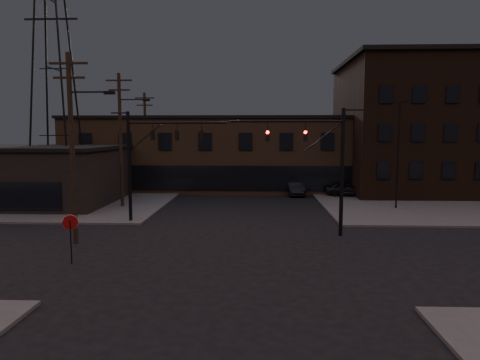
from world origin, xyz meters
The scene contains 18 objects.
ground centered at (0.00, 0.00, 0.00)m, with size 140.00×140.00×0.00m, color black.
sidewalk_ne centered at (22.00, 22.00, 0.07)m, with size 30.00×30.00×0.15m, color #474744.
sidewalk_nw centered at (-22.00, 22.00, 0.07)m, with size 30.00×30.00×0.15m, color #474744.
building_row centered at (0.00, 28.00, 4.00)m, with size 40.00×12.00×8.00m, color brown.
building_right centered at (22.00, 26.00, 7.00)m, with size 22.00×16.00×14.00m, color black.
building_left centered at (-20.00, 16.00, 2.50)m, with size 16.00×12.00×5.00m, color black.
traffic_signal_near centered at (5.36, 4.50, 4.93)m, with size 7.12×0.24×8.00m.
traffic_signal_far centered at (-6.72, 8.00, 5.01)m, with size 7.12×0.24×8.00m.
stop_sign centered at (-8.00, -1.99, 1.84)m, with size 0.72×0.33×2.48m.
utility_pole_near centered at (-9.43, 2.00, 5.87)m, with size 3.70×0.28×11.00m.
utility_pole_mid centered at (-10.44, 14.00, 6.13)m, with size 3.70×0.28×11.50m.
utility_pole_far centered at (-11.50, 26.00, 5.78)m, with size 2.20×0.28×11.00m.
transmission_tower centered at (-18.00, 18.00, 12.50)m, with size 7.00×7.00×25.00m, color black, non-canonical shape.
lot_light_a centered at (13.00, 14.00, 5.51)m, with size 1.50×0.28×9.14m.
lot_light_b centered at (19.00, 19.00, 5.51)m, with size 1.50×0.28×9.14m.
parked_car_lot_a centered at (10.24, 20.91, 0.86)m, with size 1.67×4.15×1.41m, color black.
parked_car_lot_b centered at (21.98, 20.03, 0.85)m, with size 1.95×4.81×1.40m, color #A3A4A6.
car_crossing centered at (5.25, 22.31, 0.77)m, with size 1.63×4.67×1.54m, color black.
Camera 1 is at (1.18, -22.30, 6.48)m, focal length 32.00 mm.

